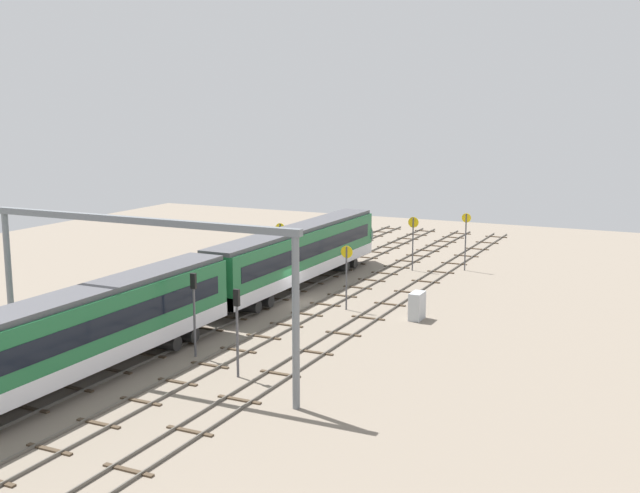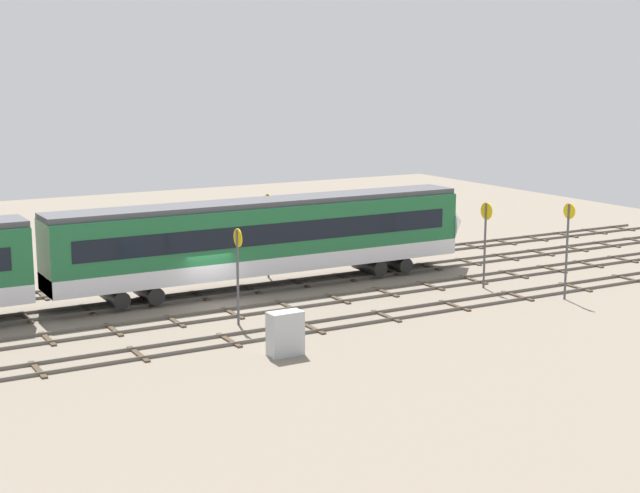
{
  "view_description": "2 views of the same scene",
  "coord_description": "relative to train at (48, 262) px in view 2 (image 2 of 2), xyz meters",
  "views": [
    {
      "loc": [
        -50.0,
        -25.68,
        14.18
      ],
      "look_at": [
        3.61,
        0.04,
        3.6
      ],
      "focal_mm": 43.75,
      "sensor_mm": 36.0,
      "label": 1
    },
    {
      "loc": [
        -18.49,
        -43.24,
        11.84
      ],
      "look_at": [
        7.08,
        1.55,
        2.15
      ],
      "focal_mm": 52.53,
      "sensor_mm": 36.0,
      "label": 2
    }
  ],
  "objects": [
    {
      "name": "track_near_foreground",
      "position": [
        7.89,
        -8.48,
        -2.59
      ],
      "size": [
        75.62,
        2.4,
        0.16
      ],
      "color": "#59544C",
      "rests_on": "ground"
    },
    {
      "name": "track_with_train",
      "position": [
        7.89,
        0.0,
        -2.59
      ],
      "size": [
        75.62,
        2.4,
        0.16
      ],
      "color": "#59544C",
      "rests_on": "ground"
    },
    {
      "name": "track_second_far",
      "position": [
        7.89,
        4.24,
        -2.59
      ],
      "size": [
        75.62,
        2.4,
        0.16
      ],
      "color": "#59544C",
      "rests_on": "ground"
    },
    {
      "name": "speed_sign_near_foreground",
      "position": [
        7.33,
        -6.17,
        0.35
      ],
      "size": [
        0.14,
        0.88,
        4.62
      ],
      "color": "#4C4C51",
      "rests_on": "ground"
    },
    {
      "name": "train",
      "position": [
        0.0,
        0.0,
        0.0
      ],
      "size": [
        50.4,
        3.24,
        4.8
      ],
      "color": "#1E6638",
      "rests_on": "ground"
    },
    {
      "name": "speed_sign_far_trackside",
      "position": [
        22.36,
        -5.95,
        0.49
      ],
      "size": [
        0.14,
        0.95,
        4.78
      ],
      "color": "#4C4C51",
      "rests_on": "ground"
    },
    {
      "name": "speed_sign_mid_trackside",
      "position": [
        13.19,
        2.35,
        0.51
      ],
      "size": [
        0.14,
        0.87,
        4.92
      ],
      "color": "#4C4C51",
      "rests_on": "ground"
    },
    {
      "name": "relay_cabinet",
      "position": [
        7.01,
        -11.55,
        -1.71
      ],
      "size": [
        1.49,
        0.79,
        1.89
      ],
      "color": "#B2B7BC",
      "rests_on": "ground"
    },
    {
      "name": "track_second_near",
      "position": [
        7.89,
        -4.24,
        -2.59
      ],
      "size": [
        75.62,
        2.4,
        0.16
      ],
      "color": "#59544C",
      "rests_on": "ground"
    },
    {
      "name": "speed_sign_distant_end",
      "position": [
        24.37,
        -10.13,
        0.57
      ],
      "size": [
        0.14,
        0.82,
        5.1
      ],
      "color": "#4C4C51",
      "rests_on": "ground"
    },
    {
      "name": "ground_plane",
      "position": [
        7.89,
        -2.12,
        -2.66
      ],
      "size": [
        91.62,
        91.62,
        0.0
      ],
      "primitive_type": "plane",
      "color": "gray"
    }
  ]
}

